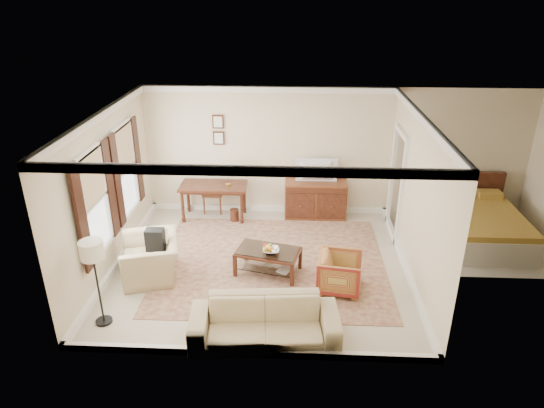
# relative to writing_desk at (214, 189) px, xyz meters

# --- Properties ---
(room_shell) EXTENTS (5.51, 5.01, 2.91)m
(room_shell) POSITION_rel_writing_desk_xyz_m (1.20, -2.03, 1.78)
(room_shell) COLOR beige
(room_shell) RESTS_ON ground
(annex_bedroom) EXTENTS (3.00, 2.70, 2.90)m
(annex_bedroom) POSITION_rel_writing_desk_xyz_m (5.69, -0.88, -0.35)
(annex_bedroom) COLOR beige
(annex_bedroom) RESTS_ON ground
(window_front) EXTENTS (0.12, 1.56, 1.80)m
(window_front) POSITION_rel_writing_desk_xyz_m (-1.50, -2.73, 0.86)
(window_front) COLOR #CCB284
(window_front) RESTS_ON room_shell
(window_rear) EXTENTS (0.12, 1.56, 1.80)m
(window_rear) POSITION_rel_writing_desk_xyz_m (-1.50, -1.13, 0.86)
(window_rear) COLOR #CCB284
(window_rear) RESTS_ON room_shell
(doorway) EXTENTS (0.10, 1.12, 2.25)m
(doorway) POSITION_rel_writing_desk_xyz_m (3.91, -0.53, 0.38)
(doorway) COLOR white
(doorway) RESTS_ON room_shell
(rug) EXTENTS (4.30, 3.69, 0.01)m
(rug) POSITION_rel_writing_desk_xyz_m (1.40, -1.92, -0.69)
(rug) COLOR maroon
(rug) RESTS_ON room_shell
(writing_desk) EXTENTS (1.47, 0.73, 0.80)m
(writing_desk) POSITION_rel_writing_desk_xyz_m (0.00, 0.00, 0.00)
(writing_desk) COLOR #542718
(writing_desk) RESTS_ON room_shell
(desk_chair) EXTENTS (0.47, 0.47, 1.05)m
(desk_chair) POSITION_rel_writing_desk_xyz_m (-0.08, 0.35, -0.17)
(desk_chair) COLOR brown
(desk_chair) RESTS_ON room_shell
(desk_lamp) EXTENTS (0.32, 0.32, 0.50)m
(desk_lamp) POSITION_rel_writing_desk_xyz_m (0.34, 0.00, 0.36)
(desk_lamp) COLOR silver
(desk_lamp) RESTS_ON writing_desk
(framed_prints) EXTENTS (0.25, 0.04, 0.68)m
(framed_prints) POSITION_rel_writing_desk_xyz_m (0.10, 0.44, 1.25)
(framed_prints) COLOR #542718
(framed_prints) RESTS_ON room_shell
(sideboard) EXTENTS (1.37, 0.53, 0.85)m
(sideboard) POSITION_rel_writing_desk_xyz_m (2.29, 0.17, -0.27)
(sideboard) COLOR brown
(sideboard) RESTS_ON room_shell
(tv) EXTENTS (0.88, 0.51, 0.12)m
(tv) POSITION_rel_writing_desk_xyz_m (2.29, 0.15, 0.59)
(tv) COLOR black
(tv) RESTS_ON sideboard
(coffee_table) EXTENTS (1.26, 0.91, 0.48)m
(coffee_table) POSITION_rel_writing_desk_xyz_m (1.35, -2.27, -0.33)
(coffee_table) COLOR #542718
(coffee_table) RESTS_ON room_shell
(fruit_bowl) EXTENTS (0.42, 0.42, 0.10)m
(fruit_bowl) POSITION_rel_writing_desk_xyz_m (1.41, -2.36, -0.16)
(fruit_bowl) COLOR silver
(fruit_bowl) RESTS_ON coffee_table
(book_a) EXTENTS (0.28, 0.13, 0.38)m
(book_a) POSITION_rel_writing_desk_xyz_m (1.22, -2.11, -0.51)
(book_a) COLOR brown
(book_a) RESTS_ON coffee_table
(book_b) EXTENTS (0.25, 0.17, 0.38)m
(book_b) POSITION_rel_writing_desk_xyz_m (1.58, -2.39, -0.51)
(book_b) COLOR brown
(book_b) RESTS_ON coffee_table
(striped_armchair) EXTENTS (0.78, 0.82, 0.74)m
(striped_armchair) POSITION_rel_writing_desk_xyz_m (2.62, -2.75, -0.32)
(striped_armchair) COLOR maroon
(striped_armchair) RESTS_ON room_shell
(club_armchair) EXTENTS (1.02, 1.29, 0.99)m
(club_armchair) POSITION_rel_writing_desk_xyz_m (-0.75, -2.48, -0.20)
(club_armchair) COLOR tan
(club_armchair) RESTS_ON room_shell
(backpack) EXTENTS (0.28, 0.36, 0.40)m
(backpack) POSITION_rel_writing_desk_xyz_m (-0.66, -2.42, 0.05)
(backpack) COLOR black
(backpack) RESTS_ON club_armchair
(sofa) EXTENTS (2.24, 0.81, 0.86)m
(sofa) POSITION_rel_writing_desk_xyz_m (1.41, -4.13, -0.27)
(sofa) COLOR tan
(sofa) RESTS_ON room_shell
(floor_lamp) EXTENTS (0.36, 0.36, 1.45)m
(floor_lamp) POSITION_rel_writing_desk_xyz_m (-1.15, -3.85, 0.51)
(floor_lamp) COLOR black
(floor_lamp) RESTS_ON room_shell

